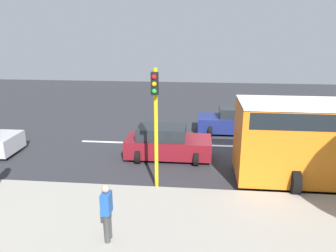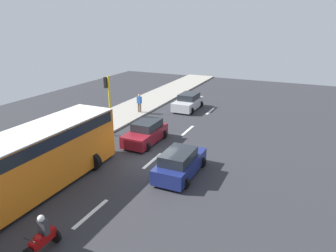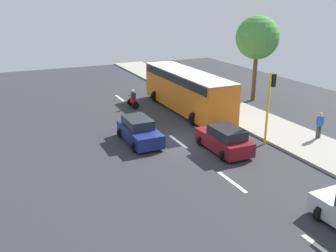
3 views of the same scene
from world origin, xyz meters
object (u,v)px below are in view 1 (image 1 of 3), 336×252
pedestrian_by_tree (107,211)px  car_maroon (167,143)px  car_dark_blue (235,121)px  traffic_light_corner (155,113)px

pedestrian_by_tree → car_maroon: bearing=171.3°
car_dark_blue → traffic_light_corner: traffic_light_corner is taller
car_maroon → car_dark_blue: same height
car_dark_blue → car_maroon: bearing=-40.8°
pedestrian_by_tree → traffic_light_corner: bearing=165.3°
car_maroon → traffic_light_corner: size_ratio=0.87×
pedestrian_by_tree → traffic_light_corner: traffic_light_corner is taller
car_maroon → pedestrian_by_tree: 6.53m
pedestrian_by_tree → traffic_light_corner: 3.98m
car_dark_blue → pedestrian_by_tree: pedestrian_by_tree is taller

